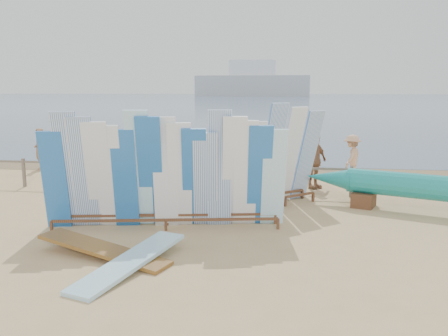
% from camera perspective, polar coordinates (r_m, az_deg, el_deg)
% --- Properties ---
extents(ground, '(160.00, 160.00, 0.00)m').
position_cam_1_polar(ground, '(11.82, -13.55, -5.73)').
color(ground, tan).
rests_on(ground, ground).
extents(ocean, '(320.00, 240.00, 0.02)m').
position_cam_1_polar(ocean, '(138.67, 6.53, 8.25)').
color(ocean, '#405773').
rests_on(ocean, ground).
extents(wet_sand_strip, '(40.00, 2.60, 0.01)m').
position_cam_1_polar(wet_sand_strip, '(18.54, -5.33, 0.02)').
color(wet_sand_strip, brown).
rests_on(wet_sand_strip, ground).
extents(distant_ship, '(45.00, 8.00, 14.00)m').
position_cam_1_polar(distant_ship, '(191.28, 3.41, 10.23)').
color(distant_ship, '#999EA3').
rests_on(distant_ship, ocean).
extents(fence, '(12.08, 0.08, 0.90)m').
position_cam_1_polar(fence, '(14.45, -9.26, -0.25)').
color(fence, '#6D6152').
rests_on(fence, ground).
extents(main_surfboard_rack, '(5.30, 1.54, 2.63)m').
position_cam_1_polar(main_surfboard_rack, '(10.42, -7.11, -0.93)').
color(main_surfboard_rack, brown).
rests_on(main_surfboard_rack, ground).
extents(side_surfboard_rack, '(2.25, 2.09, 2.71)m').
position_cam_1_polar(side_surfboard_rack, '(12.53, 6.91, 1.08)').
color(side_surfboard_rack, brown).
rests_on(side_surfboard_rack, ground).
extents(outrigger_canoe, '(6.74, 3.09, 1.00)m').
position_cam_1_polar(outrigger_canoe, '(12.58, 25.04, -2.47)').
color(outrigger_canoe, brown).
rests_on(outrigger_canoe, ground).
extents(vendor_table, '(1.13, 0.96, 1.26)m').
position_cam_1_polar(vendor_table, '(11.25, -2.00, -4.02)').
color(vendor_table, brown).
rests_on(vendor_table, ground).
extents(flat_board_b, '(1.35, 2.74, 0.26)m').
position_cam_1_polar(flat_board_b, '(8.49, -11.18, -11.78)').
color(flat_board_b, '#8FCDE5').
rests_on(flat_board_b, ground).
extents(flat_board_c, '(2.73, 1.37, 0.32)m').
position_cam_1_polar(flat_board_c, '(9.11, -14.30, -10.40)').
color(flat_board_c, brown).
rests_on(flat_board_c, ground).
extents(beach_chair_left, '(0.62, 0.64, 0.83)m').
position_cam_1_polar(beach_chair_left, '(15.14, -4.60, -1.20)').
color(beach_chair_left, red).
rests_on(beach_chair_left, ground).
extents(beach_chair_right, '(0.69, 0.70, 0.78)m').
position_cam_1_polar(beach_chair_right, '(15.40, -3.78, -1.07)').
color(beach_chair_right, red).
rests_on(beach_chair_right, ground).
extents(stroller, '(0.58, 0.79, 1.02)m').
position_cam_1_polar(stroller, '(15.11, 3.85, -0.57)').
color(stroller, red).
rests_on(stroller, ground).
extents(beachgoer_9, '(1.08, 0.68, 1.55)m').
position_cam_1_polar(beachgoer_9, '(17.60, 6.58, 2.04)').
color(beachgoer_9, tan).
rests_on(beachgoer_9, ground).
extents(beachgoer_10, '(1.02, 1.03, 1.72)m').
position_cam_1_polar(beachgoer_10, '(14.82, 10.80, 0.85)').
color(beachgoer_10, '#8C6042').
rests_on(beachgoer_10, ground).
extents(beachgoer_8, '(0.80, 0.77, 1.54)m').
position_cam_1_polar(beachgoer_8, '(15.17, 1.67, 0.87)').
color(beachgoer_8, beige).
rests_on(beachgoer_8, ground).
extents(beachgoer_2, '(0.84, 0.61, 1.57)m').
position_cam_1_polar(beachgoer_2, '(16.25, -15.57, 1.15)').
color(beachgoer_2, beige).
rests_on(beachgoer_2, ground).
extents(beachgoer_3, '(1.08, 0.84, 1.56)m').
position_cam_1_polar(beachgoer_3, '(18.13, -11.25, 2.14)').
color(beachgoer_3, tan).
rests_on(beachgoer_3, ground).
extents(beachgoer_4, '(1.08, 0.81, 1.70)m').
position_cam_1_polar(beachgoer_4, '(16.89, -13.20, 1.78)').
color(beachgoer_4, '#8C6042').
rests_on(beachgoer_4, ground).
extents(beachgoer_5, '(1.32, 1.64, 1.74)m').
position_cam_1_polar(beachgoer_5, '(16.79, -4.42, 2.04)').
color(beachgoer_5, beige).
rests_on(beachgoer_5, ground).
extents(beachgoer_extra_0, '(0.76, 1.08, 1.54)m').
position_cam_1_polar(beachgoer_extra_0, '(16.43, 15.13, 1.22)').
color(beachgoer_extra_0, tan).
rests_on(beachgoer_extra_0, ground).
extents(beachgoer_1, '(0.56, 0.66, 1.58)m').
position_cam_1_polar(beachgoer_1, '(19.26, -21.33, 2.13)').
color(beachgoer_1, '#8C6042').
rests_on(beachgoer_1, ground).
extents(beachgoer_6, '(0.91, 0.46, 1.82)m').
position_cam_1_polar(beachgoer_6, '(14.72, 6.13, 1.10)').
color(beachgoer_6, tan).
rests_on(beachgoer_6, ground).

